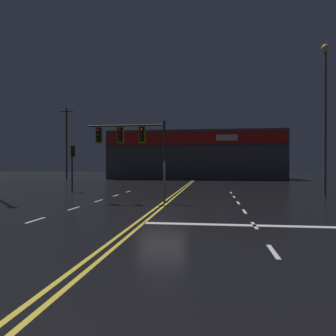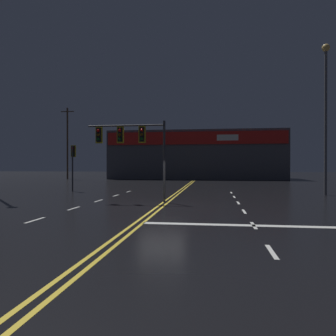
# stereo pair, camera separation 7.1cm
# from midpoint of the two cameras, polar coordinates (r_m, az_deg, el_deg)

# --- Properties ---
(ground_plane) EXTENTS (200.00, 200.00, 0.00)m
(ground_plane) POSITION_cam_midpoint_polar(r_m,az_deg,el_deg) (17.71, -1.00, -6.54)
(ground_plane) COLOR black
(road_markings) EXTENTS (12.42, 60.00, 0.01)m
(road_markings) POSITION_cam_midpoint_polar(r_m,az_deg,el_deg) (16.74, 0.86, -6.92)
(road_markings) COLOR gold
(road_markings) RESTS_ON ground
(traffic_signal_median) EXTENTS (4.69, 0.36, 4.77)m
(traffic_signal_median) POSITION_cam_midpoint_polar(r_m,az_deg,el_deg) (19.58, -6.58, 5.00)
(traffic_signal_median) COLOR #38383D
(traffic_signal_median) RESTS_ON ground
(traffic_signal_corner_northwest) EXTENTS (0.42, 0.36, 3.87)m
(traffic_signal_corner_northwest) POSITION_cam_midpoint_polar(r_m,az_deg,el_deg) (28.69, -16.15, 1.79)
(traffic_signal_corner_northwest) COLOR #38383D
(traffic_signal_corner_northwest) RESTS_ON ground
(streetlight_median_approach) EXTENTS (0.56, 0.56, 10.99)m
(streetlight_median_approach) POSITION_cam_midpoint_polar(r_m,az_deg,el_deg) (26.84, 25.84, 10.50)
(streetlight_median_approach) COLOR #59595E
(streetlight_median_approach) RESTS_ON ground
(building_backdrop) EXTENTS (28.09, 10.23, 7.76)m
(building_backdrop) POSITION_cam_midpoint_polar(r_m,az_deg,el_deg) (55.28, 5.03, 2.20)
(building_backdrop) COLOR #4C4C51
(building_backdrop) RESTS_ON ground
(utility_pole_row) EXTENTS (44.76, 0.26, 11.62)m
(utility_pole_row) POSITION_cam_midpoint_polar(r_m,az_deg,el_deg) (50.65, 5.46, 4.75)
(utility_pole_row) COLOR #4C3828
(utility_pole_row) RESTS_ON ground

